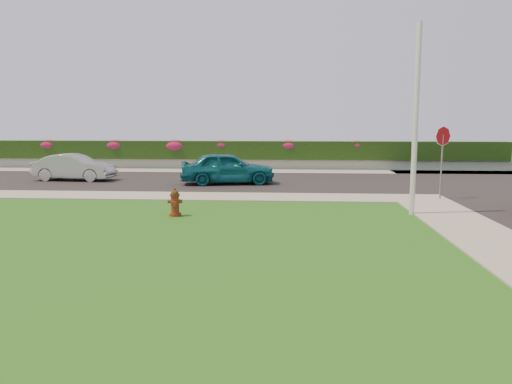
# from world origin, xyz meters

# --- Properties ---
(ground) EXTENTS (120.00, 120.00, 0.00)m
(ground) POSITION_xyz_m (0.00, 0.00, 0.00)
(ground) COLOR black
(ground) RESTS_ON ground
(street_far) EXTENTS (26.00, 8.00, 0.04)m
(street_far) POSITION_xyz_m (-5.00, 14.00, 0.02)
(street_far) COLOR black
(street_far) RESTS_ON ground
(sidewalk_far) EXTENTS (24.00, 2.00, 0.04)m
(sidewalk_far) POSITION_xyz_m (-6.00, 9.00, 0.02)
(sidewalk_far) COLOR gray
(sidewalk_far) RESTS_ON ground
(curb_corner) EXTENTS (2.00, 2.00, 0.04)m
(curb_corner) POSITION_xyz_m (7.00, 9.00, 0.02)
(curb_corner) COLOR gray
(curb_corner) RESTS_ON ground
(sidewalk_beyond) EXTENTS (34.00, 2.00, 0.04)m
(sidewalk_beyond) POSITION_xyz_m (-1.00, 19.00, 0.02)
(sidewalk_beyond) COLOR gray
(sidewalk_beyond) RESTS_ON ground
(retaining_wall) EXTENTS (34.00, 0.40, 0.60)m
(retaining_wall) POSITION_xyz_m (-1.00, 20.50, 0.30)
(retaining_wall) COLOR gray
(retaining_wall) RESTS_ON ground
(hedge) EXTENTS (32.00, 0.90, 1.10)m
(hedge) POSITION_xyz_m (-1.00, 20.60, 1.15)
(hedge) COLOR black
(hedge) RESTS_ON retaining_wall
(fire_hydrant) EXTENTS (0.43, 0.41, 0.86)m
(fire_hydrant) POSITION_xyz_m (-1.31, 5.04, 0.41)
(fire_hydrant) COLOR #511F0C
(fire_hydrant) RESTS_ON ground
(sedan_teal) EXTENTS (4.51, 2.46, 1.45)m
(sedan_teal) POSITION_xyz_m (-0.68, 12.80, 0.77)
(sedan_teal) COLOR #0C545D
(sedan_teal) RESTS_ON street_far
(sedan_silver) EXTENTS (3.96, 1.62, 1.28)m
(sedan_silver) POSITION_xyz_m (-8.26, 13.67, 0.68)
(sedan_silver) COLOR #9DA0A4
(sedan_silver) RESTS_ON street_far
(utility_pole) EXTENTS (0.16, 0.16, 5.79)m
(utility_pole) POSITION_xyz_m (5.95, 5.80, 2.89)
(utility_pole) COLOR silver
(utility_pole) RESTS_ON ground
(stop_sign) EXTENTS (0.65, 0.38, 2.71)m
(stop_sign) POSITION_xyz_m (7.71, 8.91, 2.02)
(stop_sign) COLOR slate
(stop_sign) RESTS_ON ground
(flower_clump_a) EXTENTS (1.34, 0.86, 0.67)m
(flower_clump_a) POSITION_xyz_m (-12.87, 20.50, 1.43)
(flower_clump_a) COLOR #AE1D55
(flower_clump_a) RESTS_ON hedge
(flower_clump_b) EXTENTS (1.38, 0.88, 0.69)m
(flower_clump_b) POSITION_xyz_m (-8.64, 20.50, 1.43)
(flower_clump_b) COLOR #AE1D55
(flower_clump_b) RESTS_ON hedge
(flower_clump_c) EXTENTS (1.49, 0.96, 0.74)m
(flower_clump_c) POSITION_xyz_m (-4.87, 20.50, 1.40)
(flower_clump_c) COLOR #AE1D55
(flower_clump_c) RESTS_ON hedge
(flower_clump_d) EXTENTS (1.19, 0.77, 0.60)m
(flower_clump_d) POSITION_xyz_m (-2.01, 20.50, 1.46)
(flower_clump_d) COLOR #AE1D55
(flower_clump_d) RESTS_ON hedge
(flower_clump_e) EXTENTS (1.28, 0.83, 0.64)m
(flower_clump_e) POSITION_xyz_m (2.05, 20.50, 1.45)
(flower_clump_e) COLOR #AE1D55
(flower_clump_e) RESTS_ON hedge
(flower_clump_f) EXTENTS (1.14, 0.73, 0.57)m
(flower_clump_f) POSITION_xyz_m (6.13, 20.50, 1.47)
(flower_clump_f) COLOR #AE1D55
(flower_clump_f) RESTS_ON hedge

